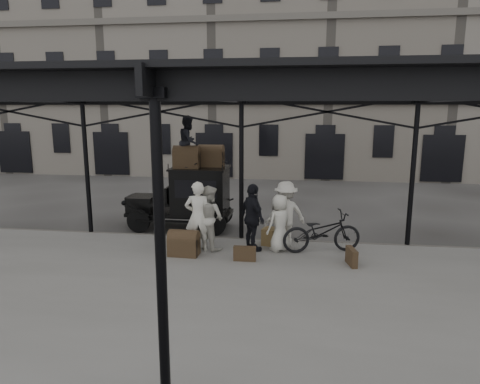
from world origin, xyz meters
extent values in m
plane|color=#383533|center=(0.00, 0.00, 0.00)|extent=(120.00, 120.00, 0.00)
cube|color=slate|center=(0.00, -2.00, 0.07)|extent=(28.00, 8.00, 0.15)
cylinder|color=black|center=(0.00, 2.00, 2.15)|extent=(0.14, 0.14, 4.30)
cylinder|color=black|center=(0.00, -5.80, 2.15)|extent=(0.14, 0.14, 4.30)
cube|color=black|center=(0.00, 2.00, 4.48)|extent=(22.00, 0.10, 0.45)
cube|color=black|center=(0.00, -5.80, 4.48)|extent=(22.00, 0.10, 0.45)
cube|color=black|center=(0.00, -1.70, 4.65)|extent=(22.50, 9.00, 0.08)
cube|color=silver|center=(0.00, -1.70, 4.72)|extent=(18.00, 7.00, 0.04)
cube|color=slate|center=(0.00, 18.00, 7.00)|extent=(64.00, 8.00, 14.00)
cylinder|color=black|center=(-3.59, 2.61, 0.40)|extent=(0.80, 0.10, 0.80)
cylinder|color=black|center=(-3.59, 4.05, 0.40)|extent=(0.80, 0.10, 0.80)
cylinder|color=black|center=(-0.99, 2.61, 0.40)|extent=(0.80, 0.10, 0.80)
cylinder|color=black|center=(-0.99, 4.05, 0.40)|extent=(0.80, 0.10, 0.80)
cube|color=black|center=(-2.34, 3.33, 0.55)|extent=(3.60, 1.25, 0.12)
cube|color=black|center=(-3.69, 3.33, 0.85)|extent=(0.90, 1.00, 0.55)
cube|color=black|center=(-4.16, 3.33, 0.85)|extent=(0.06, 0.70, 0.55)
cube|color=black|center=(-2.89, 3.33, 0.95)|extent=(0.70, 1.30, 0.10)
cube|color=black|center=(-1.59, 3.33, 1.35)|extent=(1.80, 1.45, 1.55)
cube|color=black|center=(-1.59, 2.60, 1.55)|extent=(1.40, 0.02, 0.60)
cube|color=black|center=(-1.59, 3.33, 2.15)|extent=(1.90, 1.55, 0.06)
imported|color=silver|center=(-1.06, 0.65, 1.15)|extent=(0.80, 0.60, 2.01)
imported|color=beige|center=(-0.78, 0.89, 1.08)|extent=(1.14, 1.10, 1.85)
imported|color=beige|center=(1.23, 0.97, 0.97)|extent=(0.93, 0.93, 1.63)
imported|color=black|center=(0.48, 0.85, 1.12)|extent=(1.05, 1.20, 1.94)
imported|color=beige|center=(1.38, 1.46, 1.11)|extent=(1.43, 1.16, 1.92)
imported|color=black|center=(2.42, 1.01, 0.74)|extent=(2.36, 1.32, 1.17)
imported|color=black|center=(-1.94, 3.23, 3.05)|extent=(0.71, 0.89, 1.74)
cube|color=brown|center=(1.02, 1.45, 0.40)|extent=(0.69, 0.58, 0.50)
cube|color=#483121|center=(3.14, 0.05, 0.38)|extent=(0.26, 0.62, 0.45)
cube|color=#483121|center=(0.36, -0.01, 0.35)|extent=(0.60, 0.16, 0.40)
camera|label=1|loc=(1.69, -10.77, 4.19)|focal=32.00mm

